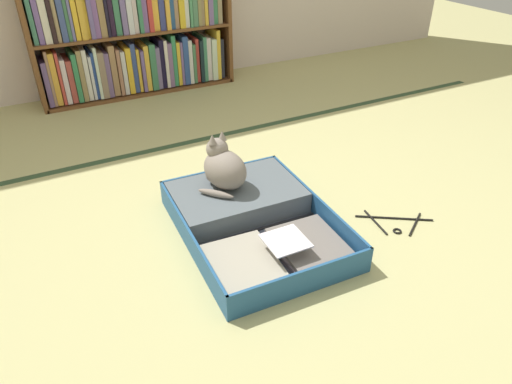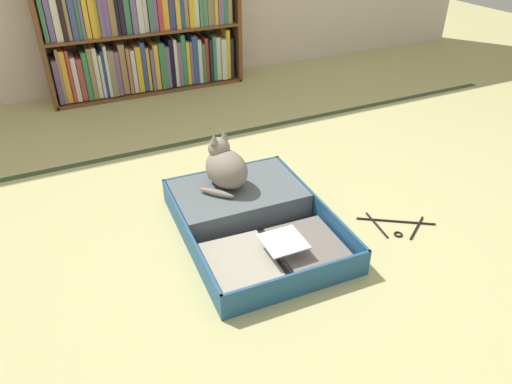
{
  "view_description": "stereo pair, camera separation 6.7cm",
  "coord_description": "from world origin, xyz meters",
  "px_view_note": "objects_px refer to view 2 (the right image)",
  "views": [
    {
      "loc": [
        -0.91,
        -1.37,
        1.34
      ],
      "look_at": [
        -0.08,
        0.21,
        0.2
      ],
      "focal_mm": 32.92,
      "sensor_mm": 36.0,
      "label": 1
    },
    {
      "loc": [
        -0.85,
        -1.4,
        1.34
      ],
      "look_at": [
        -0.08,
        0.21,
        0.2
      ],
      "focal_mm": 32.92,
      "sensor_mm": 36.0,
      "label": 2
    }
  ],
  "objects_px": {
    "clothes_hanger": "(396,226)",
    "black_cat": "(225,167)",
    "open_suitcase": "(248,214)",
    "bookshelf": "(144,34)"
  },
  "relations": [
    {
      "from": "clothes_hanger",
      "to": "bookshelf",
      "type": "bearing_deg",
      "value": 104.04
    },
    {
      "from": "open_suitcase",
      "to": "clothes_hanger",
      "type": "distance_m",
      "value": 0.71
    },
    {
      "from": "bookshelf",
      "to": "black_cat",
      "type": "distance_m",
      "value": 1.81
    },
    {
      "from": "open_suitcase",
      "to": "black_cat",
      "type": "relative_size",
      "value": 3.22
    },
    {
      "from": "black_cat",
      "to": "open_suitcase",
      "type": "bearing_deg",
      "value": -78.19
    },
    {
      "from": "open_suitcase",
      "to": "black_cat",
      "type": "bearing_deg",
      "value": 101.81
    },
    {
      "from": "black_cat",
      "to": "clothes_hanger",
      "type": "height_order",
      "value": "black_cat"
    },
    {
      "from": "black_cat",
      "to": "clothes_hanger",
      "type": "xyz_separation_m",
      "value": [
        0.66,
        -0.51,
        -0.22
      ]
    },
    {
      "from": "open_suitcase",
      "to": "black_cat",
      "type": "distance_m",
      "value": 0.25
    },
    {
      "from": "clothes_hanger",
      "to": "black_cat",
      "type": "bearing_deg",
      "value": 142.46
    }
  ]
}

